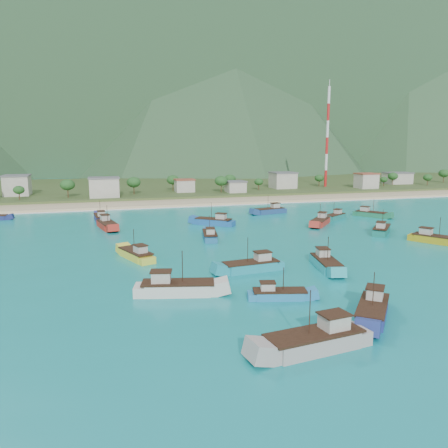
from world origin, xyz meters
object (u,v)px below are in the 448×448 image
object	(u,v)px
boat_2	(382,230)
boat_18	(335,217)
boat_8	(326,264)
boat_23	(320,222)
radio_tower	(327,137)
boat_7	(214,222)
boat_25	(252,267)
boat_9	(373,311)
boat_21	(107,225)
boat_3	(435,240)
boat_15	(176,289)
boat_10	(136,255)
boat_1	(270,211)
boat_19	(210,236)
boat_11	(371,214)
boat_27	(101,218)
boat_20	(278,295)
boat_26	(316,342)

from	to	relation	value
boat_2	boat_18	distance (m)	21.40
boat_8	boat_23	xyz separation A→B (m)	(19.56, 37.88, 0.01)
radio_tower	boat_7	bearing A→B (deg)	-135.06
boat_25	boat_23	bearing A→B (deg)	-47.61
boat_9	boat_21	xyz separation A→B (m)	(-30.31, 70.06, 0.01)
boat_7	boat_21	distance (m)	27.96
boat_3	boat_15	distance (m)	62.76
boat_25	boat_10	bearing A→B (deg)	47.64
boat_1	boat_10	bearing A→B (deg)	122.04
boat_19	boat_11	bearing A→B (deg)	27.97
radio_tower	boat_18	world-z (taller)	radio_tower
boat_10	boat_27	distance (m)	45.95
boat_3	boat_25	bearing A→B (deg)	-19.79
boat_25	boat_8	bearing A→B (deg)	-103.95
boat_10	boat_15	bearing A→B (deg)	-100.77
boat_3	boat_25	world-z (taller)	boat_25
boat_20	boat_21	bearing A→B (deg)	-146.08
boat_20	boat_7	bearing A→B (deg)	-171.77
boat_18	boat_7	bearing A→B (deg)	56.21
boat_3	boat_10	xyz separation A→B (m)	(-64.07, 4.40, -0.04)
boat_20	boat_23	distance (m)	60.08
boat_18	boat_21	distance (m)	63.78
boat_3	boat_15	bearing A→B (deg)	-15.13
boat_10	boat_25	distance (m)	22.75
boat_8	boat_21	distance (m)	60.47
radio_tower	boat_26	bearing A→B (deg)	-119.45
boat_8	boat_25	distance (m)	13.09
boat_27	boat_23	bearing A→B (deg)	-27.36
boat_20	boat_21	size ratio (longest dim) A/B	0.76
boat_3	boat_25	size ratio (longest dim) A/B	0.97
boat_20	boat_3	bearing A→B (deg)	130.54
boat_25	boat_27	size ratio (longest dim) A/B	1.05
boat_18	boat_2	bearing A→B (deg)	148.32
boat_3	boat_27	world-z (taller)	boat_3
boat_10	boat_20	bearing A→B (deg)	-78.67
boat_2	boat_23	size ratio (longest dim) A/B	0.98
boat_11	boat_18	bearing A→B (deg)	-30.23
boat_20	boat_1	bearing A→B (deg)	173.03
boat_10	boat_23	world-z (taller)	boat_23
boat_20	boat_26	distance (m)	15.50
boat_20	radio_tower	bearing A→B (deg)	162.89
boat_11	boat_25	bearing A→B (deg)	4.97
boat_7	boat_18	xyz separation A→B (m)	(35.86, -0.85, -0.17)
boat_18	boat_21	bearing A→B (deg)	54.05
boat_26	boat_27	xyz separation A→B (m)	(-20.65, 88.38, -0.18)
boat_1	radio_tower	bearing A→B (deg)	-53.73
boat_18	boat_19	world-z (taller)	boat_19
boat_23	boat_27	xyz separation A→B (m)	(-56.59, 23.27, -0.04)
boat_1	boat_18	distance (m)	20.58
boat_7	boat_25	bearing A→B (deg)	-148.44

